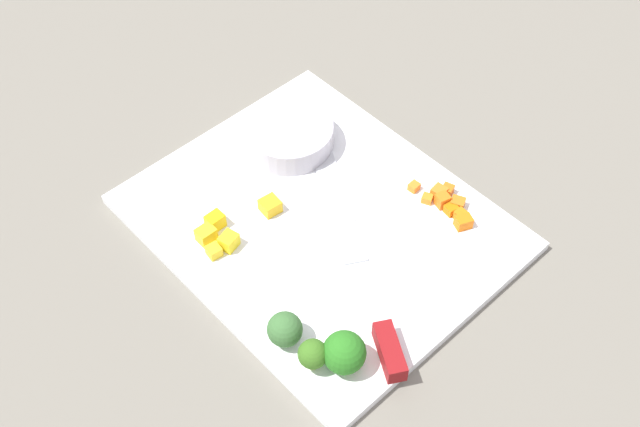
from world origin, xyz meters
TOP-DOWN VIEW (x-y plane):
  - ground_plane at (0.00, 0.00)m, footprint 4.00×4.00m
  - cutting_board at (0.00, 0.00)m, footprint 0.40×0.33m
  - prep_bowl at (0.11, -0.05)m, footprint 0.11×0.11m
  - chef_knife at (-0.12, 0.04)m, footprint 0.28×0.18m
  - carrot_dice_0 at (-0.08, -0.12)m, footprint 0.02×0.02m
  - carrot_dice_1 at (-0.07, -0.12)m, footprint 0.02×0.02m
  - carrot_dice_2 at (-0.12, -0.11)m, footprint 0.02×0.02m
  - carrot_dice_3 at (-0.04, -0.11)m, footprint 0.01×0.01m
  - carrot_dice_4 at (-0.07, -0.14)m, footprint 0.02×0.02m
  - carrot_dice_5 at (-0.10, -0.13)m, footprint 0.02×0.02m
  - carrot_dice_6 at (-0.11, -0.12)m, footprint 0.01×0.01m
  - carrot_dice_7 at (-0.10, -0.12)m, footprint 0.01×0.02m
  - carrot_dice_8 at (-0.07, -0.11)m, footprint 0.02×0.02m
  - pepper_dice_0 at (0.05, 0.03)m, footprint 0.02×0.02m
  - pepper_dice_1 at (0.06, 0.11)m, footprint 0.02×0.02m
  - pepper_dice_2 at (0.07, 0.09)m, footprint 0.02×0.02m
  - pepper_dice_3 at (0.04, 0.10)m, footprint 0.02×0.02m
  - pepper_dice_4 at (0.04, 0.12)m, footprint 0.02×0.02m
  - broccoli_floret_0 at (-0.15, 0.11)m, footprint 0.04×0.04m
  - broccoli_floret_1 at (-0.09, 0.13)m, footprint 0.04×0.04m
  - broccoli_floret_2 at (-0.13, 0.13)m, footprint 0.03×0.03m

SIDE VIEW (x-z plane):
  - ground_plane at x=0.00m, z-range 0.00..0.00m
  - cutting_board at x=0.00m, z-range 0.00..0.01m
  - carrot_dice_8 at x=-0.07m, z-range 0.01..0.02m
  - carrot_dice_3 at x=-0.04m, z-range 0.01..0.02m
  - carrot_dice_7 at x=-0.10m, z-range 0.01..0.02m
  - carrot_dice_6 at x=-0.11m, z-range 0.01..0.02m
  - carrot_dice_5 at x=-0.10m, z-range 0.01..0.02m
  - carrot_dice_4 at x=-0.07m, z-range 0.01..0.02m
  - pepper_dice_4 at x=0.04m, z-range 0.01..0.02m
  - carrot_dice_1 at x=-0.07m, z-range 0.01..0.03m
  - carrot_dice_2 at x=-0.12m, z-range 0.01..0.03m
  - chef_knife at x=-0.12m, z-range 0.01..0.03m
  - carrot_dice_0 at x=-0.08m, z-range 0.01..0.03m
  - pepper_dice_0 at x=0.05m, z-range 0.01..0.03m
  - pepper_dice_3 at x=0.04m, z-range 0.01..0.03m
  - pepper_dice_1 at x=0.06m, z-range 0.01..0.03m
  - pepper_dice_2 at x=0.07m, z-range 0.01..0.03m
  - prep_bowl at x=0.11m, z-range 0.01..0.04m
  - broccoli_floret_1 at x=-0.09m, z-range 0.01..0.05m
  - broccoli_floret_2 at x=-0.13m, z-range 0.02..0.05m
  - broccoli_floret_0 at x=-0.15m, z-range 0.01..0.06m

